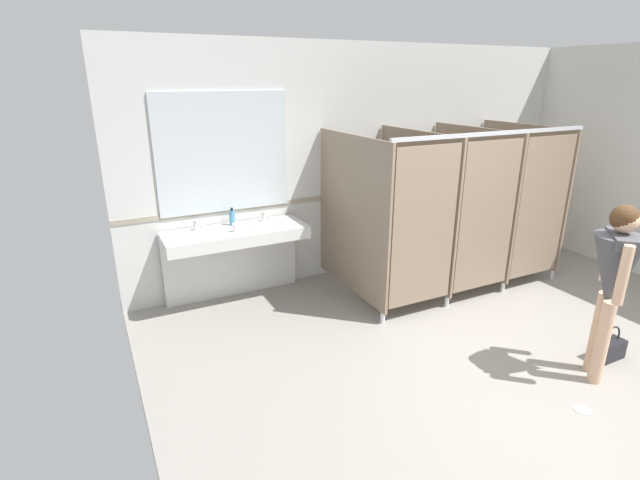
# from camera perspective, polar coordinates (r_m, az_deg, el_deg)

# --- Properties ---
(ground_plane) EXTENTS (6.62, 6.65, 0.10)m
(ground_plane) POSITION_cam_1_polar(r_m,az_deg,el_deg) (4.83, 26.68, -15.26)
(ground_plane) COLOR gray
(wall_back) EXTENTS (6.62, 0.12, 2.93)m
(wall_back) POSITION_cam_1_polar(r_m,az_deg,el_deg) (6.41, 6.51, 9.53)
(wall_back) COLOR silver
(wall_back) RESTS_ON ground_plane
(wall_back_tile_band) EXTENTS (6.62, 0.01, 0.06)m
(wall_back_tile_band) POSITION_cam_1_polar(r_m,az_deg,el_deg) (6.44, 6.68, 5.81)
(wall_back_tile_band) COLOR #9E937F
(wall_back_tile_band) RESTS_ON wall_back
(vanity_counter) EXTENTS (1.61, 0.56, 1.01)m
(vanity_counter) POSITION_cam_1_polar(r_m,az_deg,el_deg) (5.54, -10.28, -0.81)
(vanity_counter) COLOR silver
(vanity_counter) RESTS_ON ground_plane
(mirror_panel) EXTENTS (1.51, 0.02, 1.33)m
(mirror_panel) POSITION_cam_1_polar(r_m,az_deg,el_deg) (5.48, -11.55, 10.25)
(mirror_panel) COLOR silver
(mirror_panel) RESTS_ON wall_back
(bathroom_stalls) EXTENTS (2.72, 1.53, 1.97)m
(bathroom_stalls) POSITION_cam_1_polar(r_m,az_deg,el_deg) (5.99, 15.93, 4.01)
(bathroom_stalls) COLOR #84705B
(bathroom_stalls) RESTS_ON ground_plane
(person_standing) EXTENTS (0.57, 0.57, 1.57)m
(person_standing) POSITION_cam_1_polar(r_m,az_deg,el_deg) (4.59, 31.91, -3.50)
(person_standing) COLOR #DBAD89
(person_standing) RESTS_ON ground_plane
(handbag) EXTENTS (0.30, 0.15, 0.34)m
(handbag) POSITION_cam_1_polar(r_m,az_deg,el_deg) (5.29, 31.53, -11.10)
(handbag) COLOR black
(handbag) RESTS_ON ground_plane
(soap_dispenser) EXTENTS (0.07, 0.07, 0.20)m
(soap_dispenser) POSITION_cam_1_polar(r_m,az_deg,el_deg) (5.52, -10.55, 2.66)
(soap_dispenser) COLOR teal
(soap_dispenser) RESTS_ON vanity_counter
(paper_cup) EXTENTS (0.07, 0.07, 0.09)m
(paper_cup) POSITION_cam_1_polar(r_m,az_deg,el_deg) (5.29, -10.15, 1.48)
(paper_cup) COLOR white
(paper_cup) RESTS_ON vanity_counter
(floor_drain_cover) EXTENTS (0.14, 0.14, 0.01)m
(floor_drain_cover) POSITION_cam_1_polar(r_m,az_deg,el_deg) (4.52, 29.09, -17.41)
(floor_drain_cover) COLOR #B7BABF
(floor_drain_cover) RESTS_ON ground_plane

